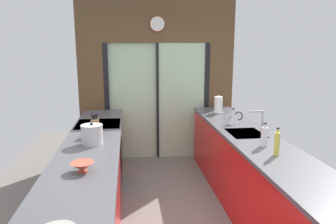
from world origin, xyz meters
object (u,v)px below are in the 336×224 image
knife_block (95,127)px  paper_towel_roll (218,105)px  kettle (233,117)px  soap_bottle_far (264,136)px  stock_pot (92,134)px  mixing_bowl_far (82,167)px  soap_bottle_near (277,143)px  oven_range (100,156)px

knife_block → paper_towel_roll: (1.78, 1.07, 0.03)m
kettle → soap_bottle_far: 0.98m
paper_towel_roll → knife_block: bearing=-149.1°
knife_block → stock_pot: knife_block is taller
knife_block → kettle: bearing=11.3°
mixing_bowl_far → kettle: (1.78, 1.44, 0.05)m
knife_block → soap_bottle_near: size_ratio=0.99×
soap_bottle_near → soap_bottle_far: bearing=90.0°
paper_towel_roll → mixing_bowl_far: bearing=-129.6°
kettle → soap_bottle_far: size_ratio=0.95×
mixing_bowl_far → paper_towel_roll: bearing=50.4°
stock_pot → paper_towel_roll: 2.26m
kettle → soap_bottle_far: bearing=-90.1°
stock_pot → soap_bottle_far: soap_bottle_far is taller
mixing_bowl_far → paper_towel_roll: 2.79m
knife_block → soap_bottle_far: (1.78, -0.62, 0.00)m
knife_block → soap_bottle_far: bearing=-19.3°
oven_range → kettle: kettle is taller
stock_pot → kettle: 1.91m
knife_block → paper_towel_roll: size_ratio=0.94×
stock_pot → kettle: size_ratio=0.98×
mixing_bowl_far → soap_bottle_far: size_ratio=0.77×
paper_towel_roll → soap_bottle_far: bearing=-90.0°
oven_range → mixing_bowl_far: 1.75m
oven_range → mixing_bowl_far: size_ratio=4.74×
soap_bottle_near → soap_bottle_far: (-0.00, 0.28, -0.01)m
soap_bottle_near → soap_bottle_far: size_ratio=1.09×
knife_block → stock_pot: bearing=-90.0°
stock_pot → soap_bottle_near: (1.78, -0.58, 0.01)m
mixing_bowl_far → soap_bottle_near: bearing=5.8°
knife_block → kettle: (1.78, 0.36, -0.01)m
knife_block → soap_bottle_far: size_ratio=1.07×
kettle → knife_block: bearing=-168.7°
oven_range → soap_bottle_far: size_ratio=3.66×
knife_block → kettle: knife_block is taller
oven_range → knife_block: size_ratio=3.42×
kettle → soap_bottle_near: bearing=-90.1°
stock_pot → soap_bottle_far: bearing=-9.6°
soap_bottle_far → knife_block: bearing=160.7°
oven_range → paper_towel_roll: (1.80, 0.48, 0.59)m
knife_block → stock_pot: (0.00, -0.32, 0.00)m
oven_range → stock_pot: size_ratio=3.90×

